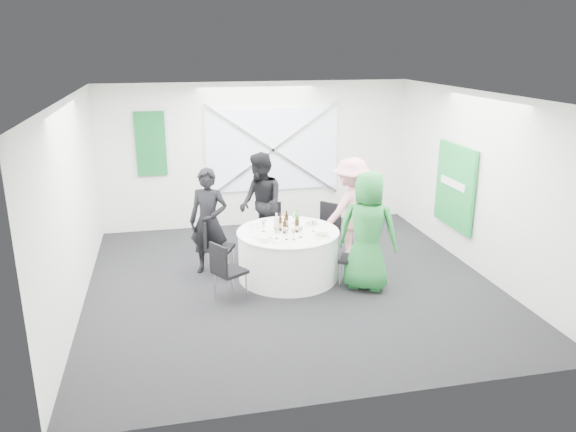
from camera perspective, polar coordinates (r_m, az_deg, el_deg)
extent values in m
plane|color=black|center=(8.60, 0.29, -6.76)|extent=(6.00, 6.00, 0.00)
plane|color=silver|center=(7.89, 0.32, 12.15)|extent=(6.00, 6.00, 0.00)
plane|color=white|center=(11.01, -3.16, 6.21)|extent=(6.00, 0.00, 6.00)
plane|color=white|center=(5.40, 7.37, -5.77)|extent=(6.00, 0.00, 6.00)
plane|color=white|center=(8.05, -21.02, 0.95)|extent=(0.00, 6.00, 6.00)
plane|color=white|center=(9.25, 18.77, 3.19)|extent=(0.00, 6.00, 6.00)
cube|color=silver|center=(11.00, -1.58, 6.76)|extent=(2.60, 0.03, 1.60)
cube|color=silver|center=(10.97, -1.54, 6.72)|extent=(2.63, 0.05, 1.84)
cube|color=silver|center=(10.97, -1.54, 6.72)|extent=(2.63, 0.05, 1.84)
cube|color=#13612A|center=(10.77, -13.78, 7.12)|extent=(0.55, 0.04, 1.20)
cube|color=green|center=(9.77, 16.58, 2.90)|extent=(0.05, 1.20, 1.40)
cylinder|color=white|center=(8.64, 0.00, -3.99)|extent=(1.52, 1.52, 0.74)
cylinder|color=white|center=(8.51, 0.00, -1.61)|extent=(1.56, 1.56, 0.02)
cube|color=black|center=(9.56, -1.55, -1.52)|extent=(0.41, 0.41, 0.05)
cube|color=black|center=(9.66, -1.82, 0.17)|extent=(0.38, 0.05, 0.43)
cylinder|color=silver|center=(9.82, -0.84, -2.38)|extent=(0.02, 0.02, 0.41)
cylinder|color=silver|center=(9.75, -2.68, -2.54)|extent=(0.02, 0.02, 0.41)
cylinder|color=silver|center=(9.52, -0.37, -3.01)|extent=(0.02, 0.02, 0.41)
cylinder|color=silver|center=(9.45, -2.27, -3.18)|extent=(0.02, 0.02, 0.41)
cube|color=black|center=(8.86, -6.91, -3.23)|extent=(0.51, 0.51, 0.05)
cube|color=black|center=(8.84, -8.12, -1.73)|extent=(0.18, 0.36, 0.42)
cylinder|color=silver|center=(9.13, -7.53, -4.11)|extent=(0.02, 0.02, 0.40)
cylinder|color=silver|center=(8.85, -8.14, -4.84)|extent=(0.02, 0.02, 0.40)
cylinder|color=silver|center=(9.04, -5.61, -4.25)|extent=(0.02, 0.02, 0.40)
cylinder|color=silver|center=(8.76, -6.16, -4.99)|extent=(0.02, 0.02, 0.40)
cube|color=black|center=(9.42, 3.66, -1.70)|extent=(0.59, 0.59, 0.05)
cube|color=black|center=(9.50, 4.33, 0.05)|extent=(0.30, 0.32, 0.45)
cylinder|color=silver|center=(9.55, 5.04, -2.95)|extent=(0.02, 0.02, 0.43)
cylinder|color=silver|center=(9.72, 3.32, -2.55)|extent=(0.02, 0.02, 0.43)
cylinder|color=silver|center=(9.28, 3.96, -3.54)|extent=(0.02, 0.02, 0.43)
cylinder|color=silver|center=(9.45, 2.21, -3.12)|extent=(0.02, 0.02, 0.43)
cube|color=black|center=(8.43, 6.62, -4.38)|extent=(0.52, 0.52, 0.05)
cube|color=black|center=(8.33, 7.91, -3.04)|extent=(0.20, 0.34, 0.41)
cylinder|color=silver|center=(8.35, 7.45, -6.22)|extent=(0.02, 0.02, 0.39)
cylinder|color=silver|center=(8.63, 7.76, -5.43)|extent=(0.02, 0.02, 0.39)
cylinder|color=silver|center=(8.39, 5.35, -6.02)|extent=(0.02, 0.02, 0.39)
cylinder|color=silver|center=(8.67, 5.73, -5.24)|extent=(0.02, 0.02, 0.39)
cube|color=black|center=(7.95, -5.92, -5.64)|extent=(0.54, 0.54, 0.05)
cube|color=black|center=(7.76, -7.07, -4.40)|extent=(0.23, 0.34, 0.42)
cylinder|color=silver|center=(8.07, -7.48, -7.05)|extent=(0.02, 0.02, 0.40)
cylinder|color=silver|center=(7.83, -6.08, -7.76)|extent=(0.02, 0.02, 0.40)
cylinder|color=silver|center=(8.24, -5.68, -6.44)|extent=(0.02, 0.02, 0.40)
cylinder|color=silver|center=(8.01, -4.26, -7.12)|extent=(0.02, 0.02, 0.40)
imported|color=black|center=(8.78, -8.06, -0.57)|extent=(0.72, 0.61, 1.68)
imported|color=black|center=(9.51, -2.78, 1.20)|extent=(0.62, 0.92, 1.75)
imported|color=pink|center=(9.23, 6.41, 0.58)|extent=(1.24, 0.92, 1.74)
imported|color=#228036|center=(8.20, 8.10, -1.52)|extent=(1.03, 0.93, 1.78)
cylinder|color=white|center=(9.02, -0.80, -0.40)|extent=(0.25, 0.25, 0.01)
cylinder|color=white|center=(8.73, -3.23, -1.04)|extent=(0.26, 0.26, 0.01)
cylinder|color=white|center=(8.82, 2.45, -0.83)|extent=(0.26, 0.26, 0.01)
cylinder|color=#83A458|center=(8.81, 2.45, -0.71)|extent=(0.17, 0.17, 0.02)
cylinder|color=white|center=(8.30, 3.41, -2.01)|extent=(0.25, 0.25, 0.01)
cylinder|color=#83A458|center=(8.30, 3.41, -1.88)|extent=(0.16, 0.16, 0.02)
cylinder|color=white|center=(8.15, -2.41, -2.36)|extent=(0.26, 0.26, 0.01)
cube|color=white|center=(8.09, -2.33, -2.28)|extent=(0.21, 0.21, 0.05)
cylinder|color=#361E09|center=(8.50, -0.81, -0.82)|extent=(0.06, 0.06, 0.21)
cylinder|color=#361E09|center=(8.46, -0.81, 0.05)|extent=(0.02, 0.02, 0.06)
cylinder|color=tan|center=(8.51, -0.81, -0.95)|extent=(0.06, 0.06, 0.07)
cylinder|color=#361E09|center=(8.63, -0.15, -0.52)|extent=(0.06, 0.06, 0.21)
cylinder|color=#361E09|center=(8.59, -0.15, 0.35)|extent=(0.02, 0.02, 0.06)
cylinder|color=tan|center=(8.64, -0.15, -0.65)|extent=(0.06, 0.06, 0.07)
cylinder|color=#361E09|center=(8.43, 0.92, -1.05)|extent=(0.06, 0.06, 0.19)
cylinder|color=#361E09|center=(8.40, 0.92, -0.24)|extent=(0.02, 0.02, 0.06)
cylinder|color=tan|center=(8.44, 0.92, -1.17)|extent=(0.06, 0.06, 0.07)
cylinder|color=#361E09|center=(8.39, -0.34, -1.16)|extent=(0.06, 0.06, 0.18)
cylinder|color=#361E09|center=(8.36, -0.34, -0.38)|extent=(0.02, 0.02, 0.06)
cylinder|color=tan|center=(8.40, -0.34, -1.28)|extent=(0.06, 0.06, 0.06)
cylinder|color=green|center=(8.61, 0.93, -0.44)|extent=(0.08, 0.08, 0.25)
cylinder|color=green|center=(8.56, 0.93, 0.56)|extent=(0.03, 0.03, 0.06)
cylinder|color=tan|center=(8.61, 0.93, -0.60)|extent=(0.08, 0.08, 0.09)
cylinder|color=silver|center=(8.40, -1.18, -0.92)|extent=(0.08, 0.08, 0.25)
cylinder|color=silver|center=(8.35, -1.18, 0.09)|extent=(0.03, 0.03, 0.06)
cylinder|color=tan|center=(8.40, -1.18, -1.08)|extent=(0.08, 0.08, 0.09)
cylinder|color=white|center=(8.14, 0.56, -2.41)|extent=(0.06, 0.06, 0.00)
cylinder|color=white|center=(8.12, 0.57, -2.07)|extent=(0.01, 0.01, 0.10)
cone|color=white|center=(8.10, 0.57, -1.56)|extent=(0.07, 0.07, 0.08)
cylinder|color=white|center=(8.24, 1.30, -2.16)|extent=(0.06, 0.06, 0.00)
cylinder|color=white|center=(8.23, 1.30, -1.82)|extent=(0.01, 0.01, 0.10)
cone|color=white|center=(8.20, 1.30, -1.32)|extent=(0.07, 0.07, 0.08)
cylinder|color=white|center=(8.15, -0.15, -2.38)|extent=(0.06, 0.06, 0.00)
cylinder|color=white|center=(8.14, -0.15, -2.04)|extent=(0.01, 0.01, 0.10)
cone|color=white|center=(8.11, -0.15, -1.53)|extent=(0.07, 0.07, 0.08)
cylinder|color=white|center=(8.50, -2.49, -1.56)|extent=(0.06, 0.06, 0.00)
cylinder|color=white|center=(8.49, -2.49, -1.23)|extent=(0.01, 0.01, 0.10)
cone|color=white|center=(8.46, -2.50, -0.74)|extent=(0.07, 0.07, 0.08)
cylinder|color=white|center=(8.19, -1.17, -2.28)|extent=(0.06, 0.06, 0.00)
cylinder|color=white|center=(8.18, -1.17, -1.94)|extent=(0.01, 0.01, 0.10)
cone|color=white|center=(8.15, -1.18, -1.43)|extent=(0.07, 0.07, 0.08)
cylinder|color=white|center=(8.87, 0.55, -0.74)|extent=(0.06, 0.06, 0.00)
cylinder|color=white|center=(8.85, 0.55, -0.42)|extent=(0.01, 0.01, 0.10)
cone|color=white|center=(8.83, 0.55, 0.05)|extent=(0.07, 0.07, 0.08)
cylinder|color=white|center=(8.51, 2.60, -1.55)|extent=(0.06, 0.06, 0.00)
cylinder|color=white|center=(8.49, 2.60, -1.22)|extent=(0.01, 0.01, 0.10)
cone|color=white|center=(8.47, 2.61, -0.73)|extent=(0.07, 0.07, 0.08)
cube|color=silver|center=(8.80, -3.22, -0.91)|extent=(0.08, 0.14, 0.01)
cube|color=silver|center=(8.52, -3.88, -1.55)|extent=(0.08, 0.14, 0.01)
cube|color=silver|center=(8.26, -3.49, -2.15)|extent=(0.10, 0.13, 0.01)
cube|color=silver|center=(7.99, -1.26, -2.79)|extent=(0.11, 0.12, 0.01)
cube|color=silver|center=(8.17, 3.10, -2.35)|extent=(0.10, 0.13, 0.01)
cube|color=silver|center=(8.43, 3.85, -1.75)|extent=(0.11, 0.12, 0.01)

